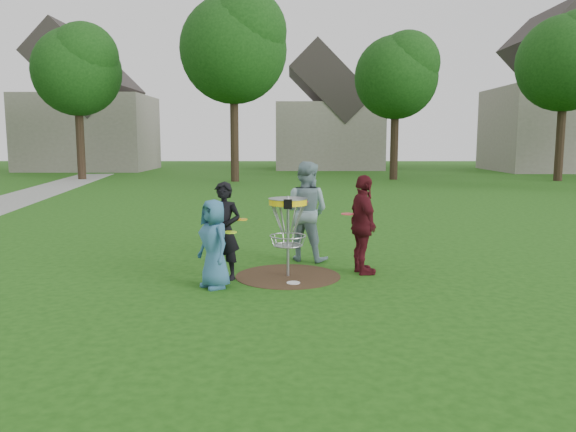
{
  "coord_description": "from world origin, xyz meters",
  "views": [
    {
      "loc": [
        0.04,
        -9.38,
        2.34
      ],
      "look_at": [
        0.0,
        0.3,
        1.0
      ],
      "focal_mm": 35.0,
      "sensor_mm": 36.0,
      "label": 1
    }
  ],
  "objects_px": {
    "player_maroon": "(363,225)",
    "disc_golf_basket": "(288,217)",
    "player_black": "(224,231)",
    "player_grey": "(306,211)",
    "player_blue": "(214,244)"
  },
  "relations": [
    {
      "from": "player_maroon",
      "to": "disc_golf_basket",
      "type": "bearing_deg",
      "value": 85.82
    },
    {
      "from": "player_black",
      "to": "player_maroon",
      "type": "bearing_deg",
      "value": 30.74
    },
    {
      "from": "player_grey",
      "to": "disc_golf_basket",
      "type": "xyz_separation_m",
      "value": [
        -0.33,
        -1.3,
        0.06
      ]
    },
    {
      "from": "player_black",
      "to": "player_grey",
      "type": "bearing_deg",
      "value": 68.5
    },
    {
      "from": "player_maroon",
      "to": "disc_golf_basket",
      "type": "xyz_separation_m",
      "value": [
        -1.3,
        -0.19,
        0.16
      ]
    },
    {
      "from": "player_blue",
      "to": "player_grey",
      "type": "relative_size",
      "value": 0.74
    },
    {
      "from": "player_maroon",
      "to": "disc_golf_basket",
      "type": "distance_m",
      "value": 1.32
    },
    {
      "from": "player_blue",
      "to": "player_maroon",
      "type": "height_order",
      "value": "player_maroon"
    },
    {
      "from": "player_grey",
      "to": "player_maroon",
      "type": "height_order",
      "value": "player_grey"
    },
    {
      "from": "disc_golf_basket",
      "to": "player_blue",
      "type": "bearing_deg",
      "value": -147.45
    },
    {
      "from": "player_black",
      "to": "player_maroon",
      "type": "distance_m",
      "value": 2.39
    },
    {
      "from": "player_blue",
      "to": "player_grey",
      "type": "bearing_deg",
      "value": 105.85
    },
    {
      "from": "player_maroon",
      "to": "player_blue",
      "type": "bearing_deg",
      "value": 98.15
    },
    {
      "from": "disc_golf_basket",
      "to": "player_black",
      "type": "bearing_deg",
      "value": -169.76
    },
    {
      "from": "player_grey",
      "to": "player_maroon",
      "type": "distance_m",
      "value": 1.48
    }
  ]
}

